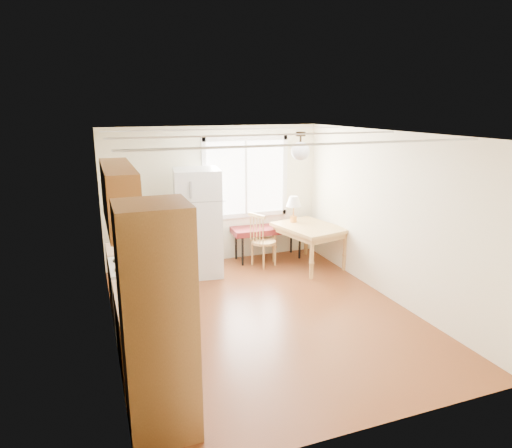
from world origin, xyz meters
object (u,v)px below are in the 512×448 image
bench (268,230)px  chair (260,237)px  refrigerator (198,223)px  dining_table (309,231)px

bench → chair: 0.46m
refrigerator → chair: 1.17m
bench → chair: chair is taller
dining_table → bench: bearing=118.4°
bench → dining_table: (0.55, -0.62, 0.09)m
refrigerator → chair: refrigerator is taller
dining_table → chair: 0.89m
dining_table → chair: (-0.85, 0.26, -0.09)m
bench → dining_table: 0.83m
dining_table → chair: chair is taller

